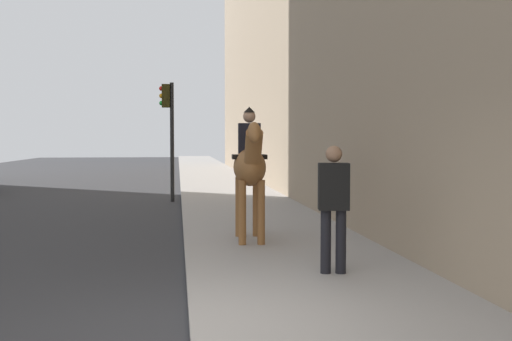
{
  "coord_description": "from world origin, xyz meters",
  "views": [
    {
      "loc": [
        -5.73,
        0.1,
        1.9
      ],
      "look_at": [
        4.0,
        -1.15,
        1.4
      ],
      "focal_mm": 42.77,
      "sensor_mm": 36.0,
      "label": 1
    }
  ],
  "objects": [
    {
      "name": "sidewalk_slab",
      "position": [
        0.0,
        -1.64,
        0.06
      ],
      "size": [
        120.0,
        3.29,
        0.12
      ],
      "primitive_type": "cube",
      "color": "gray",
      "rests_on": "ground"
    },
    {
      "name": "mounted_horse_near",
      "position": [
        4.81,
        -1.15,
        1.45
      ],
      "size": [
        2.15,
        0.62,
        2.36
      ],
      "rotation": [
        0.0,
        0.0,
        3.11
      ],
      "color": "brown",
      "rests_on": "sidewalk_slab"
    },
    {
      "name": "pedestrian_greeting",
      "position": [
        2.1,
        -1.94,
        1.1
      ],
      "size": [
        0.32,
        0.43,
        1.7
      ],
      "rotation": [
        0.0,
        0.0,
        -0.15
      ],
      "color": "black",
      "rests_on": "sidewalk_slab"
    },
    {
      "name": "traffic_light_near_curb",
      "position": [
        12.94,
        0.36,
        2.44
      ],
      "size": [
        0.2,
        0.44,
        3.62
      ],
      "color": "black",
      "rests_on": "ground"
    }
  ]
}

